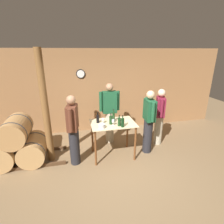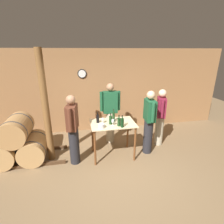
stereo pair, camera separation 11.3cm
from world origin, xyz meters
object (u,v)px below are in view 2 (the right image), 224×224
(wine_bottle_center, at_px, (114,116))
(person_visitor_near_door, at_px, (110,112))
(person_visitor_bearded, at_px, (149,121))
(wine_bottle_far_right, at_px, (122,123))
(person_visitor_with_scarf, at_px, (73,129))
(wine_bottle_far_left, at_px, (98,118))
(wine_glass_near_center, at_px, (113,121))
(wine_bottle_left, at_px, (111,120))
(wine_glass_near_left, at_px, (103,119))
(wine_bottle_right, at_px, (119,122))
(person_host, at_px, (160,116))
(wooden_post, at_px, (46,109))
(ice_bucket, at_px, (101,126))

(wine_bottle_center, distance_m, person_visitor_near_door, 0.66)
(person_visitor_bearded, relative_size, person_visitor_near_door, 0.96)
(wine_bottle_far_right, height_order, person_visitor_near_door, person_visitor_near_door)
(wine_bottle_far_right, height_order, person_visitor_with_scarf, person_visitor_with_scarf)
(wine_bottle_far_left, bearing_deg, wine_glass_near_center, -36.21)
(wine_bottle_far_left, distance_m, wine_bottle_center, 0.41)
(wine_bottle_left, height_order, wine_bottle_far_right, wine_bottle_far_right)
(wine_bottle_center, height_order, person_visitor_bearded, person_visitor_bearded)
(wine_glass_near_left, xyz_separation_m, person_visitor_near_door, (0.32, 0.73, -0.08))
(wine_bottle_far_right, relative_size, person_visitor_with_scarf, 0.17)
(person_visitor_with_scarf, height_order, person_visitor_bearded, person_visitor_with_scarf)
(wine_bottle_right, height_order, person_visitor_near_door, person_visitor_near_door)
(wine_bottle_center, relative_size, person_host, 0.19)
(wine_bottle_far_right, bearing_deg, wine_bottle_right, 127.33)
(wine_glass_near_left, distance_m, person_host, 1.72)
(wine_glass_near_center, bearing_deg, person_host, 18.59)
(wine_bottle_left, height_order, wine_bottle_right, wine_bottle_left)
(wooden_post, height_order, person_visitor_bearded, wooden_post)
(wine_bottle_center, height_order, person_visitor_with_scarf, person_visitor_with_scarf)
(wine_glass_near_left, bearing_deg, wine_bottle_left, -31.50)
(wine_glass_near_center, bearing_deg, wine_bottle_left, 113.42)
(wine_bottle_far_right, relative_size, ice_bucket, 1.98)
(wine_bottle_far_right, relative_size, wine_glass_near_left, 2.30)
(wine_bottle_right, height_order, person_host, person_host)
(ice_bucket, xyz_separation_m, person_host, (1.77, 0.60, -0.12))
(wine_bottle_right, xyz_separation_m, person_visitor_bearded, (0.85, 0.20, -0.14))
(person_visitor_near_door, bearing_deg, wooden_post, -159.74)
(person_host, xyz_separation_m, person_visitor_bearded, (-0.49, -0.36, 0.03))
(wine_bottle_right, relative_size, person_visitor_bearded, 0.16)
(wine_glass_near_center, distance_m, person_visitor_with_scarf, 0.95)
(wine_bottle_left, relative_size, wine_bottle_right, 1.04)
(person_host, bearing_deg, wine_bottle_far_left, -172.07)
(wine_bottle_far_right, xyz_separation_m, person_visitor_with_scarf, (-1.13, 0.17, -0.14))
(person_visitor_with_scarf, xyz_separation_m, person_visitor_near_door, (1.05, 0.89, 0.04))
(wine_bottle_far_right, xyz_separation_m, person_visitor_bearded, (0.79, 0.28, -0.15))
(wine_bottle_center, bearing_deg, wine_bottle_far_left, -175.29)
(person_visitor_bearded, distance_m, person_visitor_near_door, 1.17)
(wine_bottle_center, distance_m, person_visitor_bearded, 0.93)
(ice_bucket, bearing_deg, wine_glass_near_left, 75.07)
(person_host, bearing_deg, wine_glass_near_left, -169.91)
(wooden_post, height_order, wine_glass_near_left, wooden_post)
(wine_bottle_center, distance_m, wine_glass_near_left, 0.30)
(wine_glass_near_left, relative_size, ice_bucket, 0.86)
(person_visitor_near_door, bearing_deg, wine_glass_near_left, -113.85)
(wine_bottle_right, relative_size, person_visitor_near_door, 0.15)
(wine_bottle_left, bearing_deg, wooden_post, 171.23)
(wooden_post, distance_m, wine_bottle_center, 1.64)
(wine_bottle_far_left, distance_m, wine_bottle_right, 0.56)
(wine_bottle_far_left, xyz_separation_m, person_host, (1.81, 0.25, -0.17))
(wine_bottle_far_left, bearing_deg, wine_bottle_center, 4.71)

